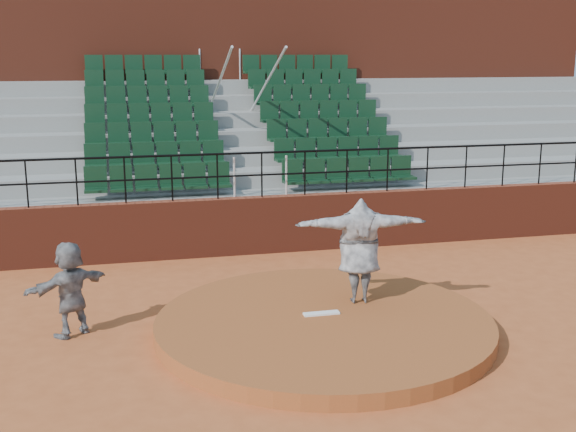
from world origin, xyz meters
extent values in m
plane|color=#AF5327|center=(0.00, 0.00, 0.00)|extent=(90.00, 90.00, 0.00)
cylinder|color=brown|center=(0.00, 0.00, 0.12)|extent=(5.50, 5.50, 0.25)
cube|color=white|center=(0.00, 0.15, 0.27)|extent=(0.60, 0.15, 0.03)
cube|color=maroon|center=(0.00, 5.00, 0.65)|extent=(24.00, 0.30, 1.30)
cylinder|color=black|center=(0.00, 5.00, 2.30)|extent=(24.00, 0.05, 0.05)
cylinder|color=black|center=(0.00, 5.00, 1.80)|extent=(24.00, 0.04, 0.04)
cylinder|color=black|center=(-5.00, 5.00, 1.80)|extent=(0.04, 0.04, 1.00)
cylinder|color=black|center=(-4.00, 5.00, 1.80)|extent=(0.04, 0.04, 1.00)
cylinder|color=black|center=(-3.00, 5.00, 1.80)|extent=(0.04, 0.04, 1.00)
cylinder|color=black|center=(-2.00, 5.00, 1.80)|extent=(0.04, 0.04, 1.00)
cylinder|color=black|center=(-1.00, 5.00, 1.80)|extent=(0.04, 0.04, 1.00)
cylinder|color=black|center=(0.00, 5.00, 1.80)|extent=(0.04, 0.04, 1.00)
cylinder|color=black|center=(1.00, 5.00, 1.80)|extent=(0.04, 0.04, 1.00)
cylinder|color=black|center=(2.00, 5.00, 1.80)|extent=(0.04, 0.04, 1.00)
cylinder|color=black|center=(3.00, 5.00, 1.80)|extent=(0.04, 0.04, 1.00)
cylinder|color=black|center=(4.00, 5.00, 1.80)|extent=(0.04, 0.04, 1.00)
cylinder|color=black|center=(5.00, 5.00, 1.80)|extent=(0.04, 0.04, 1.00)
cylinder|color=black|center=(6.00, 5.00, 1.80)|extent=(0.04, 0.04, 1.00)
cylinder|color=black|center=(7.00, 5.00, 1.80)|extent=(0.04, 0.04, 1.00)
cylinder|color=black|center=(8.00, 5.00, 1.80)|extent=(0.04, 0.04, 1.00)
cube|color=gray|center=(0.00, 5.58, 0.65)|extent=(24.00, 0.85, 1.30)
cube|color=black|center=(-2.25, 5.59, 1.66)|extent=(3.30, 0.48, 0.72)
cube|color=black|center=(2.25, 5.59, 1.66)|extent=(3.30, 0.48, 0.72)
cube|color=gray|center=(0.00, 6.43, 0.85)|extent=(24.00, 0.85, 1.70)
cube|color=black|center=(-2.25, 6.44, 2.06)|extent=(3.30, 0.48, 0.72)
cube|color=black|center=(2.25, 6.44, 2.06)|extent=(3.30, 0.48, 0.72)
cube|color=gray|center=(0.00, 7.28, 1.05)|extent=(24.00, 0.85, 2.10)
cube|color=black|center=(-2.25, 7.29, 2.46)|extent=(3.30, 0.48, 0.72)
cube|color=black|center=(2.25, 7.29, 2.46)|extent=(3.30, 0.48, 0.72)
cube|color=gray|center=(0.00, 8.12, 1.25)|extent=(24.00, 0.85, 2.50)
cube|color=black|center=(-2.25, 8.13, 2.86)|extent=(3.30, 0.48, 0.72)
cube|color=black|center=(2.25, 8.13, 2.86)|extent=(3.30, 0.48, 0.72)
cube|color=gray|center=(0.00, 8.97, 1.45)|extent=(24.00, 0.85, 2.90)
cube|color=black|center=(-2.25, 8.98, 3.26)|extent=(3.30, 0.48, 0.72)
cube|color=black|center=(2.25, 8.98, 3.26)|extent=(3.30, 0.48, 0.72)
cube|color=gray|center=(0.00, 9.82, 1.65)|extent=(24.00, 0.85, 3.30)
cube|color=black|center=(-2.25, 9.83, 3.66)|extent=(3.30, 0.48, 0.72)
cube|color=black|center=(2.25, 9.83, 3.66)|extent=(3.30, 0.48, 0.72)
cube|color=gray|center=(0.00, 10.68, 1.85)|extent=(24.00, 0.85, 3.70)
cube|color=black|center=(-2.25, 10.69, 4.06)|extent=(3.30, 0.48, 0.72)
cube|color=black|center=(2.25, 10.69, 4.06)|extent=(3.30, 0.48, 0.72)
cylinder|color=silver|center=(-0.60, 8.12, 3.40)|extent=(0.06, 5.97, 2.46)
cylinder|color=silver|center=(0.60, 8.12, 3.40)|extent=(0.06, 5.97, 2.46)
cube|color=maroon|center=(0.00, 12.60, 3.55)|extent=(24.00, 3.00, 7.10)
imported|color=black|center=(0.80, 0.63, 1.16)|extent=(2.30, 0.89, 1.82)
imported|color=black|center=(-3.99, 0.85, 0.78)|extent=(1.45, 1.19, 1.56)
camera|label=1|loc=(-3.18, -10.66, 4.44)|focal=45.00mm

